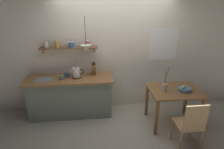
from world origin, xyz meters
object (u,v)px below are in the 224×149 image
twig_vase (165,87)px  electric_kettle (76,73)px  dining_table (174,95)px  coffee_mug_spare (67,75)px  pendant_lamp (86,48)px  dining_chair_near (191,123)px  fruit_bowl (184,89)px  coffee_mug_by_sink (61,77)px  knife_block (94,69)px

twig_vase → electric_kettle: (-1.71, 0.57, 0.14)m
dining_table → coffee_mug_spare: 2.25m
electric_kettle → pendant_lamp: (0.23, -0.08, 0.54)m
dining_chair_near → coffee_mug_spare: bearing=147.5°
twig_vase → coffee_mug_spare: bearing=161.8°
dining_table → coffee_mug_spare: size_ratio=7.26×
fruit_bowl → coffee_mug_spare: (-2.30, 0.68, 0.13)m
electric_kettle → pendant_lamp: 0.60m
coffee_mug_by_sink → coffee_mug_spare: coffee_mug_spare is taller
dining_chair_near → knife_block: (-1.56, 1.42, 0.49)m
twig_vase → coffee_mug_spare: 2.02m
twig_vase → knife_block: (-1.35, 0.70, 0.16)m
fruit_bowl → twig_vase: (-0.39, 0.05, 0.04)m
dining_table → electric_kettle: 2.04m
dining_table → coffee_mug_by_sink: bearing=168.1°
knife_block → coffee_mug_spare: 0.58m
twig_vase → electric_kettle: 1.80m
knife_block → coffee_mug_by_sink: bearing=-163.5°
fruit_bowl → knife_block: knife_block is taller
dining_chair_near → pendant_lamp: 2.32m
electric_kettle → coffee_mug_spare: size_ratio=1.99×
fruit_bowl → electric_kettle: bearing=163.7°
knife_block → pendant_lamp: 0.59m
fruit_bowl → knife_block: size_ratio=0.78×
fruit_bowl → pendant_lamp: bearing=164.2°
knife_block → pendant_lamp: (-0.13, -0.21, 0.53)m
dining_chair_near → coffee_mug_by_sink: (-2.23, 1.22, 0.42)m
dining_table → dining_chair_near: size_ratio=1.07×
fruit_bowl → coffee_mug_by_sink: size_ratio=2.05×
dining_chair_near → dining_table: bearing=88.9°
coffee_mug_spare → pendant_lamp: pendant_lamp is taller
dining_table → dining_chair_near: bearing=-91.1°
pendant_lamp → fruit_bowl: bearing=-15.8°
dining_chair_near → pendant_lamp: pendant_lamp is taller
coffee_mug_spare → fruit_bowl: bearing=-16.4°
dining_chair_near → fruit_bowl: size_ratio=3.86×
coffee_mug_spare → dining_chair_near: bearing=-32.5°
fruit_bowl → pendant_lamp: size_ratio=0.36×
electric_kettle → fruit_bowl: bearing=-16.3°
electric_kettle → dining_chair_near: bearing=-33.9°
dining_chair_near → coffee_mug_by_sink: size_ratio=7.92×
coffee_mug_spare → dining_table: bearing=-15.8°
fruit_bowl → coffee_mug_by_sink: 2.47m
coffee_mug_by_sink → pendant_lamp: size_ratio=0.17×
dining_table → electric_kettle: size_ratio=3.65×
twig_vase → coffee_mug_spare: size_ratio=3.53×
dining_table → dining_chair_near: 0.76m
knife_block → coffee_mug_by_sink: size_ratio=2.62×
fruit_bowl → electric_kettle: 2.19m
electric_kettle → coffee_mug_spare: bearing=162.9°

